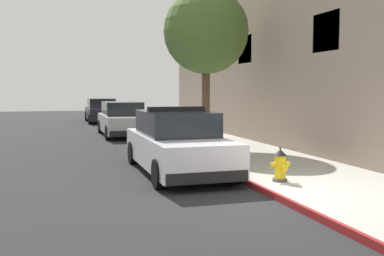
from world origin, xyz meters
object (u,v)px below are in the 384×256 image
at_px(parked_car_silver_ahead, 123,120).
at_px(street_tree, 206,32).
at_px(parked_car_dark_far, 101,111).
at_px(fire_hydrant, 280,165).
at_px(police_cruiser, 177,143).

xyz_separation_m(parked_car_silver_ahead, street_tree, (2.11, -5.82, 3.36)).
relative_size(parked_car_dark_far, street_tree, 0.88).
relative_size(parked_car_silver_ahead, street_tree, 0.88).
height_order(parked_car_dark_far, street_tree, street_tree).
xyz_separation_m(fire_hydrant, street_tree, (0.42, 6.29, 3.62)).
bearing_deg(parked_car_silver_ahead, police_cruiser, -89.93).
xyz_separation_m(police_cruiser, parked_car_dark_far, (-0.10, 19.09, -0.00)).
height_order(parked_car_silver_ahead, parked_car_dark_far, same).
height_order(parked_car_silver_ahead, fire_hydrant, parked_car_silver_ahead).
relative_size(police_cruiser, street_tree, 0.88).
height_order(parked_car_silver_ahead, street_tree, street_tree).
xyz_separation_m(parked_car_dark_far, fire_hydrant, (1.77, -21.44, -0.26)).
height_order(police_cruiser, street_tree, street_tree).
xyz_separation_m(parked_car_silver_ahead, fire_hydrant, (1.69, -12.12, -0.26)).
bearing_deg(fire_hydrant, parked_car_silver_ahead, 97.94).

